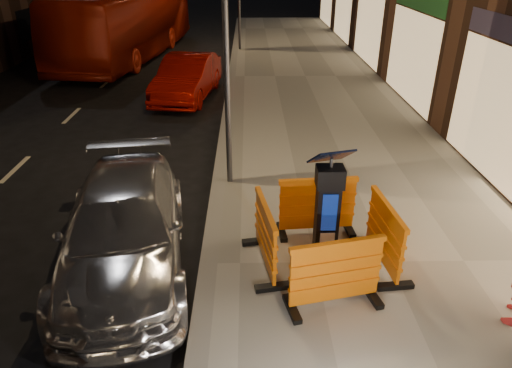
{
  "coord_description": "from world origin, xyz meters",
  "views": [
    {
      "loc": [
        0.68,
        -6.08,
        4.77
      ],
      "look_at": [
        0.8,
        1.0,
        1.1
      ],
      "focal_mm": 32.0,
      "sensor_mm": 36.0,
      "label": 1
    }
  ],
  "objects_px": {
    "barrier_front": "(335,274)",
    "bus_doubledecker": "(133,57)",
    "barrier_kerbside": "(266,237)",
    "barrier_bldgside": "(385,236)",
    "car_red": "(189,98)",
    "car_silver": "(129,262)",
    "barrier_back": "(317,206)",
    "parking_kiosk": "(327,213)"
  },
  "relations": [
    {
      "from": "barrier_front",
      "to": "car_silver",
      "type": "xyz_separation_m",
      "value": [
        -3.27,
        1.26,
        -0.7
      ]
    },
    {
      "from": "car_silver",
      "to": "parking_kiosk",
      "type": "bearing_deg",
      "value": -14.34
    },
    {
      "from": "barrier_back",
      "to": "barrier_bldgside",
      "type": "distance_m",
      "value": 1.34
    },
    {
      "from": "car_red",
      "to": "barrier_front",
      "type": "bearing_deg",
      "value": -64.74
    },
    {
      "from": "barrier_back",
      "to": "barrier_front",
      "type": "bearing_deg",
      "value": -94.7
    },
    {
      "from": "barrier_kerbside",
      "to": "barrier_bldgside",
      "type": "xyz_separation_m",
      "value": [
        1.9,
        0.0,
        0.0
      ]
    },
    {
      "from": "barrier_kerbside",
      "to": "car_red",
      "type": "relative_size",
      "value": 0.31
    },
    {
      "from": "car_silver",
      "to": "car_red",
      "type": "xyz_separation_m",
      "value": [
        -0.09,
        9.63,
        0.0
      ]
    },
    {
      "from": "barrier_back",
      "to": "barrier_kerbside",
      "type": "relative_size",
      "value": 1.0
    },
    {
      "from": "barrier_kerbside",
      "to": "bus_doubledecker",
      "type": "distance_m",
      "value": 17.97
    },
    {
      "from": "barrier_kerbside",
      "to": "car_silver",
      "type": "distance_m",
      "value": 2.44
    },
    {
      "from": "car_red",
      "to": "car_silver",
      "type": "bearing_deg",
      "value": -81.35
    },
    {
      "from": "barrier_back",
      "to": "bus_doubledecker",
      "type": "bearing_deg",
      "value": 108.67
    },
    {
      "from": "barrier_kerbside",
      "to": "barrier_bldgside",
      "type": "height_order",
      "value": "same"
    },
    {
      "from": "parking_kiosk",
      "to": "barrier_bldgside",
      "type": "xyz_separation_m",
      "value": [
        0.95,
        0.0,
        -0.43
      ]
    },
    {
      "from": "barrier_front",
      "to": "barrier_kerbside",
      "type": "relative_size",
      "value": 1.0
    },
    {
      "from": "barrier_bldgside",
      "to": "parking_kiosk",
      "type": "bearing_deg",
      "value": 84.3
    },
    {
      "from": "car_red",
      "to": "bus_doubledecker",
      "type": "xyz_separation_m",
      "value": [
        -3.56,
        7.0,
        0.0
      ]
    },
    {
      "from": "car_silver",
      "to": "bus_doubledecker",
      "type": "distance_m",
      "value": 17.02
    },
    {
      "from": "barrier_front",
      "to": "bus_doubledecker",
      "type": "height_order",
      "value": "bus_doubledecker"
    },
    {
      "from": "parking_kiosk",
      "to": "bus_doubledecker",
      "type": "bearing_deg",
      "value": 104.49
    },
    {
      "from": "car_silver",
      "to": "bus_doubledecker",
      "type": "relative_size",
      "value": 0.39
    },
    {
      "from": "barrier_bldgside",
      "to": "car_red",
      "type": "bearing_deg",
      "value": 17.72
    },
    {
      "from": "bus_doubledecker",
      "to": "car_red",
      "type": "bearing_deg",
      "value": -55.97
    },
    {
      "from": "parking_kiosk",
      "to": "barrier_kerbside",
      "type": "xyz_separation_m",
      "value": [
        -0.95,
        0.0,
        -0.43
      ]
    },
    {
      "from": "barrier_bldgside",
      "to": "car_silver",
      "type": "xyz_separation_m",
      "value": [
        -4.22,
        0.31,
        -0.7
      ]
    },
    {
      "from": "parking_kiosk",
      "to": "bus_doubledecker",
      "type": "xyz_separation_m",
      "value": [
        -6.91,
        16.93,
        -1.13
      ]
    },
    {
      "from": "barrier_bldgside",
      "to": "barrier_front",
      "type": "bearing_deg",
      "value": 129.3
    },
    {
      "from": "bus_doubledecker",
      "to": "car_silver",
      "type": "bearing_deg",
      "value": -70.55
    },
    {
      "from": "barrier_front",
      "to": "barrier_kerbside",
      "type": "height_order",
      "value": "same"
    },
    {
      "from": "parking_kiosk",
      "to": "car_silver",
      "type": "relative_size",
      "value": 0.41
    },
    {
      "from": "car_red",
      "to": "bus_doubledecker",
      "type": "height_order",
      "value": "bus_doubledecker"
    },
    {
      "from": "barrier_back",
      "to": "car_red",
      "type": "relative_size",
      "value": 0.31
    },
    {
      "from": "bus_doubledecker",
      "to": "barrier_back",
      "type": "bearing_deg",
      "value": -59.52
    },
    {
      "from": "barrier_back",
      "to": "car_silver",
      "type": "xyz_separation_m",
      "value": [
        -3.27,
        -0.64,
        -0.7
      ]
    },
    {
      "from": "barrier_front",
      "to": "barrier_back",
      "type": "bearing_deg",
      "value": 77.3
    },
    {
      "from": "car_red",
      "to": "bus_doubledecker",
      "type": "distance_m",
      "value": 7.85
    },
    {
      "from": "car_silver",
      "to": "barrier_kerbside",
      "type": "bearing_deg",
      "value": -16.54
    },
    {
      "from": "car_silver",
      "to": "barrier_back",
      "type": "bearing_deg",
      "value": 2.15
    },
    {
      "from": "barrier_front",
      "to": "car_silver",
      "type": "distance_m",
      "value": 3.57
    },
    {
      "from": "parking_kiosk",
      "to": "barrier_back",
      "type": "distance_m",
      "value": 1.04
    },
    {
      "from": "barrier_kerbside",
      "to": "car_silver",
      "type": "height_order",
      "value": "barrier_kerbside"
    }
  ]
}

